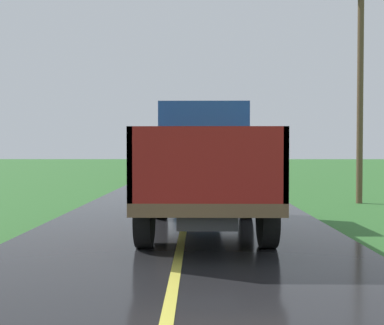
# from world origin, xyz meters

# --- Properties ---
(banana_truck_near) EXTENTS (2.38, 5.82, 2.80)m
(banana_truck_near) POSITION_xyz_m (0.44, 12.38, 1.49)
(banana_truck_near) COLOR #2D2D30
(banana_truck_near) RESTS_ON road_surface
(banana_truck_far) EXTENTS (2.38, 5.81, 2.80)m
(banana_truck_far) POSITION_xyz_m (0.27, 27.62, 1.46)
(banana_truck_far) COLOR #2D2D30
(banana_truck_far) RESTS_ON road_surface
(utility_pole_roadside) EXTENTS (2.52, 0.20, 7.19)m
(utility_pole_roadside) POSITION_xyz_m (5.66, 17.15, 3.95)
(utility_pole_roadside) COLOR brown
(utility_pole_roadside) RESTS_ON ground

